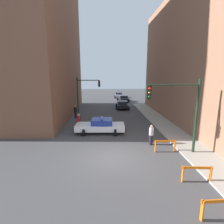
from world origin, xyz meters
TOP-DOWN VIEW (x-y plane):
  - ground_plane at (0.00, 0.00)m, footprint 120.00×120.00m
  - sidewalk_right at (6.20, 0.00)m, footprint 2.40×44.00m
  - building_corner_left at (-12.00, 14.00)m, footprint 14.00×20.00m
  - traffic_light_near at (4.73, 0.47)m, footprint 3.64×0.35m
  - traffic_light_far at (-3.30, 14.92)m, footprint 3.44×0.35m
  - police_car at (-0.86, 5.35)m, footprint 4.77×2.48m
  - parked_car_near at (2.58, 17.96)m, footprint 2.41×4.38m
  - parked_car_mid at (3.53, 25.79)m, footprint 2.53×4.45m
  - parked_car_far at (3.16, 32.24)m, footprint 2.51×4.44m
  - pedestrian_crossing at (-3.11, 6.57)m, footprint 0.51×0.51m
  - pedestrian_corner at (-4.26, 11.53)m, footprint 0.50×0.50m
  - pedestrian_sidewalk at (3.28, 2.20)m, footprint 0.39×0.39m
  - barrier_front at (3.98, -5.35)m, footprint 1.60×0.21m
  - barrier_mid at (4.35, -2.92)m, footprint 1.60×0.28m
  - barrier_back at (3.97, 0.82)m, footprint 1.60×0.16m

SIDE VIEW (x-z plane):
  - ground_plane at x=0.00m, z-range 0.00..0.00m
  - sidewalk_right at x=6.20m, z-range 0.00..0.12m
  - barrier_front at x=3.98m, z-range 0.17..1.07m
  - barrier_mid at x=4.35m, z-range 0.17..1.07m
  - barrier_back at x=3.97m, z-range 0.17..1.07m
  - parked_car_near at x=2.58m, z-range 0.02..1.33m
  - parked_car_mid at x=3.53m, z-range 0.02..1.33m
  - parked_car_far at x=3.16m, z-range 0.02..1.33m
  - police_car at x=-0.86m, z-range -0.04..1.48m
  - pedestrian_crossing at x=-3.11m, z-range 0.03..1.69m
  - pedestrian_corner at x=-4.26m, z-range 0.03..1.69m
  - pedestrian_sidewalk at x=3.28m, z-range 0.03..1.69m
  - traffic_light_far at x=-3.30m, z-range 0.80..6.00m
  - traffic_light_near at x=4.73m, z-range 0.93..6.13m
  - building_corner_left at x=-12.00m, z-range 0.00..20.99m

